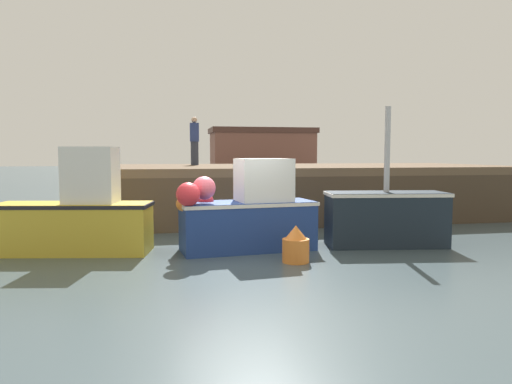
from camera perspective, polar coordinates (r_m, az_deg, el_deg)
name	(u,v)px	position (r m, az deg, el deg)	size (l,w,h in m)	color
ground	(234,256)	(10.51, -2.67, -7.78)	(120.00, 160.00, 0.10)	#3D4C51
pier	(304,175)	(16.66, 5.76, 2.06)	(14.38, 6.59, 1.79)	brown
fishing_boat_near_left	(77,216)	(11.20, -20.81, -2.77)	(3.54, 1.65, 2.36)	gold
fishing_boat_near_right	(248,213)	(10.78, -0.99, -2.59)	(3.21, 1.57, 2.10)	navy
fishing_boat_mid	(386,217)	(11.73, 15.40, -2.91)	(2.95, 1.41, 3.32)	#19232D
rowboat	(393,225)	(13.79, 16.23, -3.90)	(2.07, 1.58, 0.45)	white
dockworker	(194,141)	(17.82, -7.43, 6.14)	(0.34, 0.34, 1.78)	#2D3342
warehouse	(262,152)	(46.59, 0.72, 4.83)	(10.16, 4.99, 4.71)	brown
mooring_buoy_foreground	(296,246)	(9.70, 4.82, -6.46)	(0.55, 0.55, 0.76)	orange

